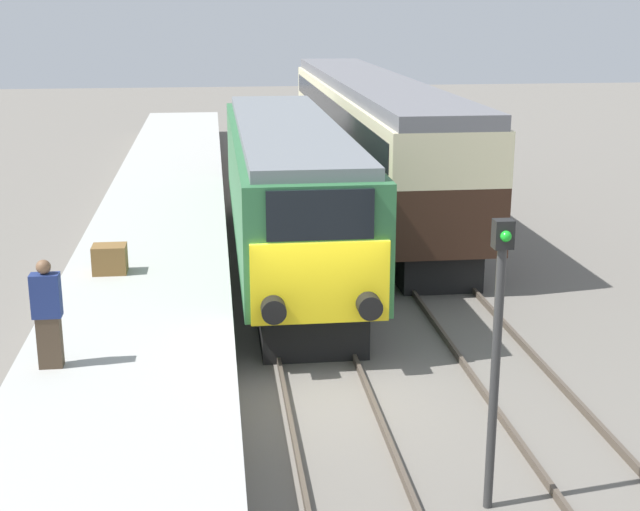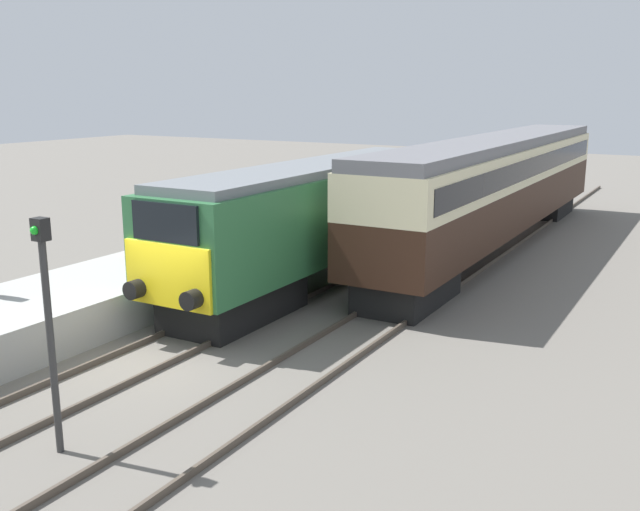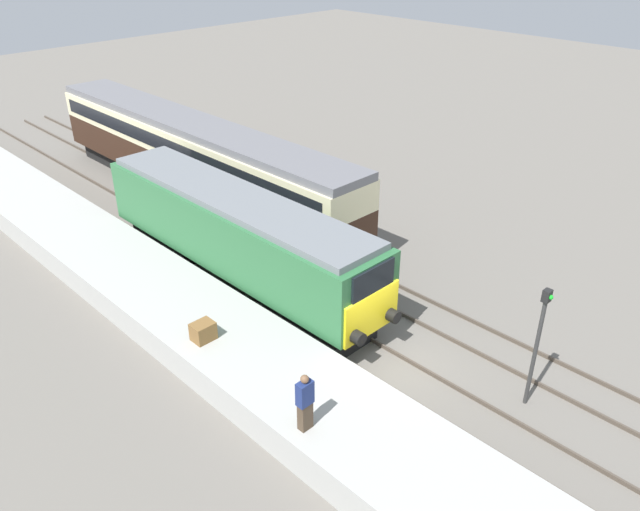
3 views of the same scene
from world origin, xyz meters
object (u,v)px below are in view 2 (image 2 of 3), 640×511
luggage_crate (143,246)px  signal_post (48,317)px  passenger_carriage (498,181)px  locomotive (317,216)px

luggage_crate → signal_post: bearing=-54.7°
signal_post → luggage_crate: size_ratio=5.66×
passenger_carriage → luggage_crate: bearing=-123.9°
locomotive → signal_post: 11.64m
locomotive → passenger_carriage: passenger_carriage is taller
locomotive → signal_post: signal_post is taller
locomotive → passenger_carriage: bearing=66.1°
signal_post → luggage_crate: signal_post is taller
passenger_carriage → locomotive: bearing=-113.9°
signal_post → locomotive: bearing=98.4°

